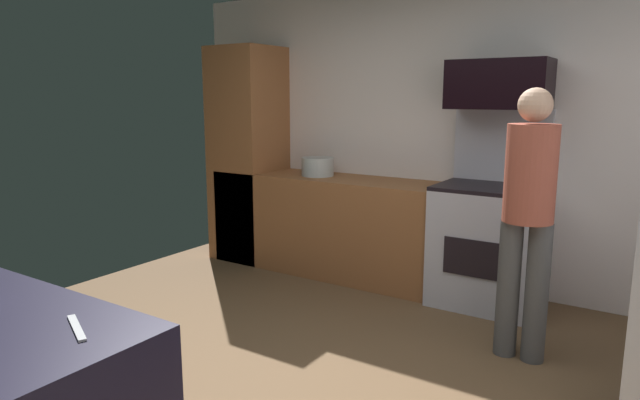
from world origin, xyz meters
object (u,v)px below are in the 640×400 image
microwave (499,84)px  person_cook (528,211)px  oven_range (487,240)px  stock_pot (318,167)px

microwave → person_cook: (0.47, -0.90, -0.77)m
oven_range → person_cook: 1.03m
microwave → person_cook: bearing=-62.6°
oven_range → microwave: size_ratio=2.07×
microwave → stock_pot: microwave is taller
microwave → stock_pot: 1.75m
person_cook → stock_pot: 2.22m
microwave → person_cook: 1.28m
stock_pot → oven_range: bearing=-0.2°
stock_pot → person_cook: bearing=-21.7°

